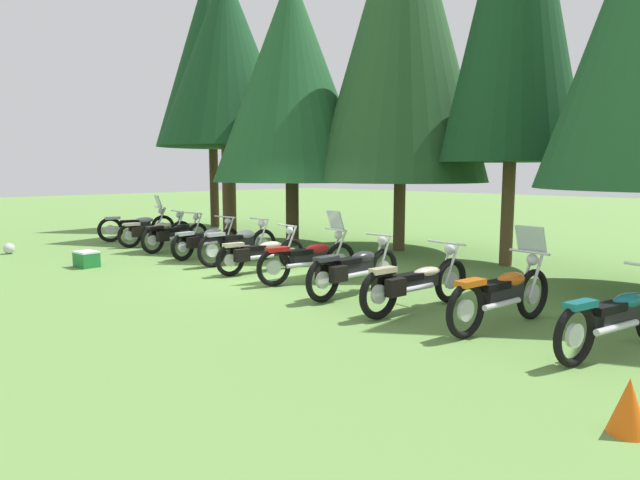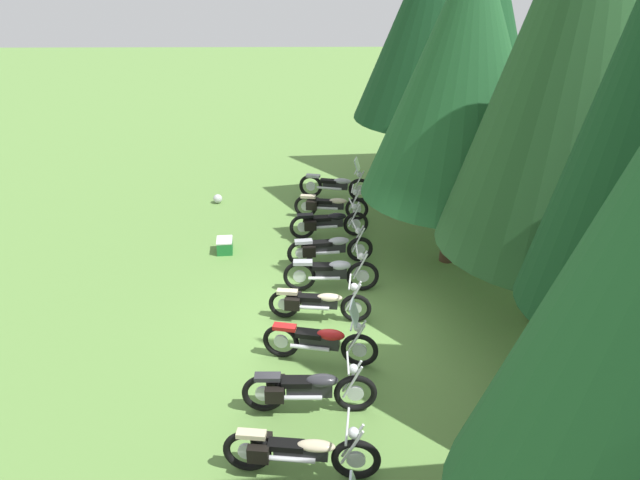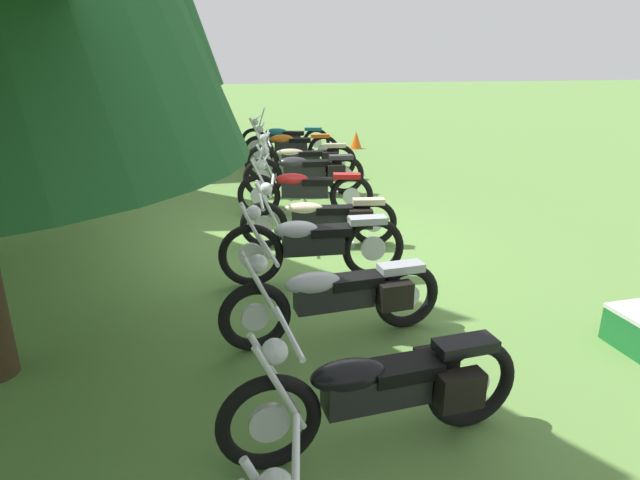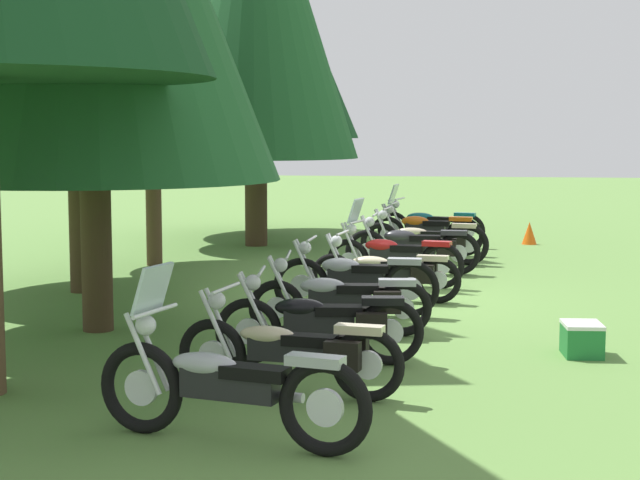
% 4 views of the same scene
% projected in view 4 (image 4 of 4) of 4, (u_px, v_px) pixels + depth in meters
% --- Properties ---
extents(ground_plane, '(80.00, 80.00, 0.00)m').
position_uv_depth(ground_plane, '(379.00, 300.00, 14.80)').
color(ground_plane, '#608C42').
extents(motorcycle_0, '(0.79, 2.31, 1.39)m').
position_uv_depth(motorcycle_0, '(226.00, 384.00, 7.95)').
color(motorcycle_0, black).
rests_on(motorcycle_0, ground_plane).
extents(motorcycle_1, '(0.72, 2.18, 0.99)m').
position_uv_depth(motorcycle_1, '(294.00, 351.00, 9.40)').
color(motorcycle_1, black).
rests_on(motorcycle_1, ground_plane).
extents(motorcycle_2, '(0.73, 2.18, 1.00)m').
position_uv_depth(motorcycle_2, '(323.00, 322.00, 10.65)').
color(motorcycle_2, black).
rests_on(motorcycle_2, ground_plane).
extents(motorcycle_3, '(0.78, 2.18, 0.99)m').
position_uv_depth(motorcycle_3, '(343.00, 300.00, 12.15)').
color(motorcycle_3, black).
rests_on(motorcycle_3, ground_plane).
extents(motorcycle_4, '(0.66, 2.21, 1.03)m').
position_uv_depth(motorcycle_4, '(354.00, 280.00, 13.49)').
color(motorcycle_4, black).
rests_on(motorcycle_4, ground_plane).
extents(motorcycle_5, '(0.68, 2.20, 0.98)m').
position_uv_depth(motorcycle_5, '(388.00, 272.00, 14.63)').
color(motorcycle_5, black).
rests_on(motorcycle_5, ground_plane).
extents(motorcycle_6, '(0.71, 2.22, 1.37)m').
position_uv_depth(motorcycle_6, '(392.00, 256.00, 16.08)').
color(motorcycle_6, black).
rests_on(motorcycle_6, ground_plane).
extents(motorcycle_7, '(0.60, 2.31, 1.02)m').
position_uv_depth(motorcycle_7, '(414.00, 247.00, 17.39)').
color(motorcycle_7, black).
rests_on(motorcycle_7, ground_plane).
extents(motorcycle_8, '(0.76, 2.38, 1.03)m').
position_uv_depth(motorcycle_8, '(426.00, 240.00, 18.74)').
color(motorcycle_8, black).
rests_on(motorcycle_8, ground_plane).
extents(motorcycle_9, '(0.63, 2.28, 1.38)m').
position_uv_depth(motorcycle_9, '(424.00, 230.00, 20.11)').
color(motorcycle_9, black).
rests_on(motorcycle_9, ground_plane).
extents(motorcycle_10, '(0.78, 2.31, 1.01)m').
position_uv_depth(motorcycle_10, '(429.00, 225.00, 21.55)').
color(motorcycle_10, black).
rests_on(motorcycle_10, ground_plane).
extents(pine_tree_6, '(4.79, 4.79, 8.01)m').
position_uv_depth(pine_tree_6, '(255.00, 13.00, 23.49)').
color(pine_tree_6, '#4C3823').
rests_on(pine_tree_6, ground_plane).
extents(picnic_cooler, '(0.55, 0.45, 0.36)m').
position_uv_depth(picnic_cooler, '(582.00, 339.00, 11.11)').
color(picnic_cooler, '#1E7233').
rests_on(picnic_cooler, ground_plane).
extents(traffic_cone, '(0.32, 0.32, 0.48)m').
position_uv_depth(traffic_cone, '(529.00, 233.00, 21.98)').
color(traffic_cone, '#EA590F').
rests_on(traffic_cone, ground_plane).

